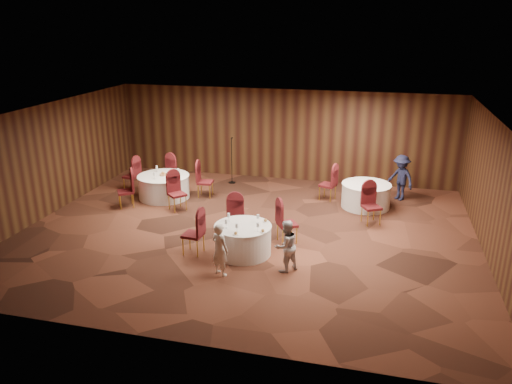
% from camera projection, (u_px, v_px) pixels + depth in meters
% --- Properties ---
extents(ground, '(12.00, 12.00, 0.00)m').
position_uv_depth(ground, '(247.00, 232.00, 13.51)').
color(ground, black).
rests_on(ground, ground).
extents(room_shell, '(12.00, 12.00, 12.00)m').
position_uv_depth(room_shell, '(247.00, 162.00, 12.86)').
color(room_shell, silver).
rests_on(room_shell, ground).
extents(table_main, '(1.40, 1.40, 0.74)m').
position_uv_depth(table_main, '(243.00, 239.00, 12.15)').
color(table_main, silver).
rests_on(table_main, ground).
extents(table_left, '(1.65, 1.65, 0.74)m').
position_uv_depth(table_left, '(164.00, 186.00, 16.02)').
color(table_left, silver).
rests_on(table_left, ground).
extents(table_right, '(1.49, 1.49, 0.74)m').
position_uv_depth(table_right, '(366.00, 195.00, 15.21)').
color(table_right, silver).
rests_on(table_right, ground).
extents(chairs_main, '(2.74, 2.08, 1.00)m').
position_uv_depth(chairs_main, '(239.00, 224.00, 12.75)').
color(chairs_main, '#42100D').
rests_on(chairs_main, ground).
extents(chairs_left, '(3.18, 2.99, 1.00)m').
position_uv_depth(chairs_left, '(163.00, 183.00, 15.99)').
color(chairs_left, '#42100D').
rests_on(chairs_left, ground).
extents(chairs_right, '(2.08, 2.36, 1.00)m').
position_uv_depth(chairs_right, '(348.00, 195.00, 14.86)').
color(chairs_right, '#42100D').
rests_on(chairs_right, ground).
extents(tabletop_main, '(1.09, 1.08, 0.22)m').
position_uv_depth(tabletop_main, '(247.00, 224.00, 11.86)').
color(tabletop_main, silver).
rests_on(tabletop_main, table_main).
extents(tabletop_left, '(0.89, 0.80, 0.22)m').
position_uv_depth(tabletop_left, '(163.00, 173.00, 15.89)').
color(tabletop_left, silver).
rests_on(tabletop_left, table_left).
extents(tabletop_right, '(0.08, 0.08, 0.22)m').
position_uv_depth(tabletop_right, '(372.00, 181.00, 14.81)').
color(tabletop_right, silver).
rests_on(tabletop_right, table_right).
extents(mic_stand, '(0.24, 0.24, 1.63)m').
position_uv_depth(mic_stand, '(232.00, 170.00, 17.44)').
color(mic_stand, black).
rests_on(mic_stand, ground).
extents(woman_a, '(0.54, 0.47, 1.23)m').
position_uv_depth(woman_a, '(220.00, 250.00, 11.06)').
color(woman_a, white).
rests_on(woman_a, ground).
extents(woman_b, '(0.74, 0.76, 1.23)m').
position_uv_depth(woman_b, '(286.00, 246.00, 11.24)').
color(woman_b, silver).
rests_on(woman_b, ground).
extents(man_c, '(1.06, 1.04, 1.46)m').
position_uv_depth(man_c, '(401.00, 178.00, 15.72)').
color(man_c, black).
rests_on(man_c, ground).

